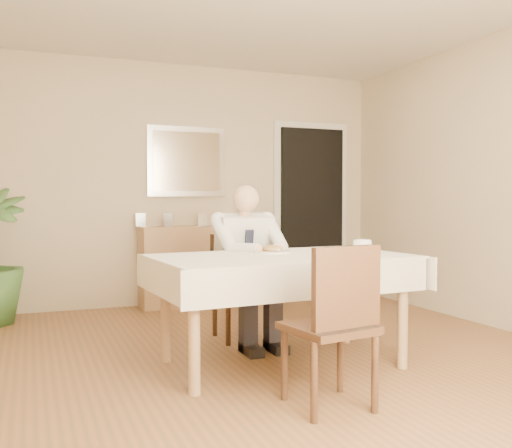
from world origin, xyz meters
name	(u,v)px	position (x,y,z in m)	size (l,w,h in m)	color
room	(275,175)	(0.00, 0.00, 1.30)	(5.00, 5.02, 2.60)	brown
doorway	(311,211)	(1.55, 2.46, 1.00)	(0.96, 0.07, 2.10)	silver
mirror	(187,162)	(0.03, 2.47, 1.55)	(0.86, 0.04, 0.76)	silver
dining_table	(282,268)	(0.02, -0.07, 0.67)	(1.79, 1.14, 0.75)	#9D7550
chair_far	(238,280)	(0.02, 0.81, 0.47)	(0.42, 0.42, 0.85)	#3C2414
chair_near	(336,318)	(-0.06, -0.96, 0.50)	(0.48, 0.48, 0.89)	#3C2414
seated_man	(250,256)	(0.02, 0.53, 0.69)	(0.48, 0.72, 1.24)	white
plate	(272,252)	(0.03, 0.10, 0.76)	(0.26, 0.26, 0.02)	white
food	(272,249)	(0.03, 0.10, 0.78)	(0.14, 0.14, 0.06)	olive
knife	(281,250)	(0.07, 0.04, 0.78)	(0.01, 0.01, 0.13)	silver
fork	(270,250)	(-0.01, 0.04, 0.78)	(0.01, 0.01, 0.13)	silver
coffee_mug	(362,247)	(0.56, -0.22, 0.80)	(0.13, 0.13, 0.10)	white
sideboard	(191,266)	(0.03, 2.32, 0.43)	(1.07, 0.36, 0.85)	#9D7550
photo_frame_left	(141,220)	(-0.49, 2.37, 0.92)	(0.10, 0.02, 0.14)	silver
photo_frame_center	(168,220)	(-0.21, 2.35, 0.92)	(0.10, 0.02, 0.14)	silver
photo_frame_right	(203,219)	(0.17, 2.35, 0.92)	(0.10, 0.02, 0.14)	silver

